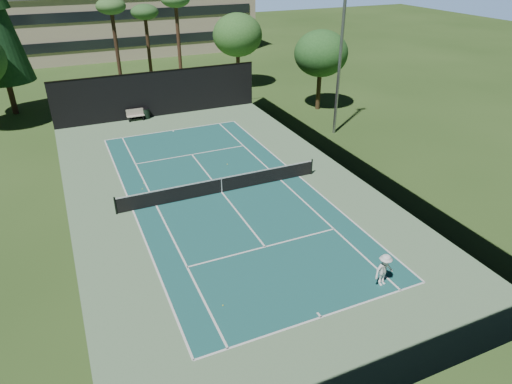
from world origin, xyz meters
The scene contains 20 objects.
ground centered at (0.00, 0.00, 0.00)m, with size 160.00×160.00×0.00m, color #2F4E1D.
apron_slab centered at (0.00, 0.00, 0.01)m, with size 18.00×32.00×0.01m, color #648B61.
court_surface centered at (0.00, 0.00, 0.01)m, with size 10.97×23.77×0.01m, color #1C5A58.
court_lines centered at (0.00, 0.00, 0.02)m, with size 11.07×23.87×0.01m.
tennis_net centered at (0.00, 0.00, 0.56)m, with size 12.90×0.10×1.10m.
fence centered at (0.00, 0.06, 2.01)m, with size 18.04×32.05×4.03m.
player centered at (3.63, -11.18, 0.81)m, with size 1.04×0.60×1.61m, color white.
tennis_ball_a centered at (-3.47, -9.59, 0.03)m, with size 0.06×0.06×0.06m, color yellow.
tennis_ball_b centered at (-4.19, 3.20, 0.03)m, with size 0.06×0.06×0.06m, color yellow.
tennis_ball_c centered at (1.77, 3.72, 0.03)m, with size 0.07×0.07×0.07m, color #DFED35.
tennis_ball_d centered at (-4.44, 2.44, 0.03)m, with size 0.07×0.07×0.07m, color #BFD330.
park_bench centered at (-2.31, 15.61, 0.55)m, with size 1.50×0.45×1.02m.
trash_bin centered at (-1.32, 15.72, 0.48)m, with size 0.56×0.56×0.95m.
palm_a centered at (-2.00, 24.00, 8.19)m, with size 2.80×2.80×9.32m.
palm_b centered at (1.50, 26.00, 7.36)m, with size 2.80×2.80×8.42m.
palm_c centered at (4.00, 23.00, 8.60)m, with size 2.80×2.80×9.77m.
decid_tree_a centered at (10.00, 22.00, 5.42)m, with size 5.12×5.12×7.62m.
decid_tree_b centered at (14.00, 12.00, 5.08)m, with size 4.80×4.80×7.14m.
campus_building centered at (0.00, 45.98, 4.21)m, with size 40.50×12.50×8.30m.
light_pole centered at (12.00, 6.00, 6.46)m, with size 0.90×0.25×12.22m.
Camera 1 is at (-8.18, -23.68, 13.53)m, focal length 32.00 mm.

